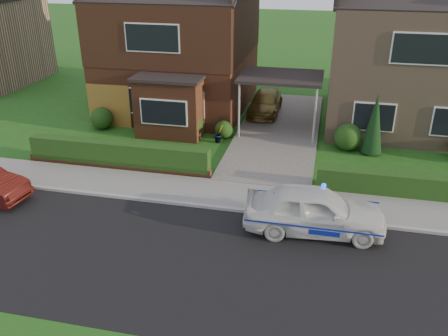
# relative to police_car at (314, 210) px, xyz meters

# --- Properties ---
(ground) EXTENTS (120.00, 120.00, 0.00)m
(ground) POSITION_rel_police_car_xyz_m (-2.09, -2.40, -0.74)
(ground) COLOR #1D4F15
(ground) RESTS_ON ground
(road) EXTENTS (60.00, 6.00, 0.02)m
(road) POSITION_rel_police_car_xyz_m (-2.09, -2.40, -0.74)
(road) COLOR black
(road) RESTS_ON ground
(kerb) EXTENTS (60.00, 0.16, 0.12)m
(kerb) POSITION_rel_police_car_xyz_m (-2.09, 0.65, -0.68)
(kerb) COLOR #9E9993
(kerb) RESTS_ON ground
(sidewalk) EXTENTS (60.00, 2.00, 0.10)m
(sidewalk) POSITION_rel_police_car_xyz_m (-2.09, 1.70, -0.69)
(sidewalk) COLOR slate
(sidewalk) RESTS_ON ground
(driveway) EXTENTS (3.80, 12.00, 0.12)m
(driveway) POSITION_rel_police_car_xyz_m (-2.09, 8.60, -0.68)
(driveway) COLOR #666059
(driveway) RESTS_ON ground
(house_left) EXTENTS (7.50, 9.53, 7.25)m
(house_left) POSITION_rel_police_car_xyz_m (-7.87, 11.50, 3.07)
(house_left) COLOR brown
(house_left) RESTS_ON ground
(house_right) EXTENTS (7.50, 8.06, 7.25)m
(house_right) POSITION_rel_police_car_xyz_m (3.71, 11.59, 2.92)
(house_right) COLOR #92745A
(house_right) RESTS_ON ground
(carport_link) EXTENTS (3.80, 3.00, 2.77)m
(carport_link) POSITION_rel_police_car_xyz_m (-2.09, 8.55, 1.91)
(carport_link) COLOR black
(carport_link) RESTS_ON ground
(garage_door) EXTENTS (2.20, 0.10, 2.10)m
(garage_door) POSITION_rel_police_car_xyz_m (-10.34, 7.56, 0.31)
(garage_door) COLOR brown
(garage_door) RESTS_ON ground
(dwarf_wall) EXTENTS (7.70, 0.25, 0.36)m
(dwarf_wall) POSITION_rel_police_car_xyz_m (-7.89, 2.90, -0.56)
(dwarf_wall) COLOR brown
(dwarf_wall) RESTS_ON ground
(hedge_left) EXTENTS (7.50, 0.55, 0.90)m
(hedge_left) POSITION_rel_police_car_xyz_m (-7.89, 3.05, -0.74)
(hedge_left) COLOR #173410
(hedge_left) RESTS_ON ground
(hedge_right) EXTENTS (7.50, 0.55, 0.80)m
(hedge_right) POSITION_rel_police_car_xyz_m (3.71, 2.95, -0.74)
(hedge_right) COLOR #173410
(hedge_right) RESTS_ON ground
(shrub_left_far) EXTENTS (1.08, 1.08, 1.08)m
(shrub_left_far) POSITION_rel_police_car_xyz_m (-10.59, 7.10, -0.20)
(shrub_left_far) COLOR #173410
(shrub_left_far) RESTS_ON ground
(shrub_left_mid) EXTENTS (1.32, 1.32, 1.32)m
(shrub_left_mid) POSITION_rel_police_car_xyz_m (-6.09, 6.90, -0.08)
(shrub_left_mid) COLOR #173410
(shrub_left_mid) RESTS_ON ground
(shrub_left_near) EXTENTS (0.84, 0.84, 0.84)m
(shrub_left_near) POSITION_rel_police_car_xyz_m (-4.49, 7.20, -0.32)
(shrub_left_near) COLOR #173410
(shrub_left_near) RESTS_ON ground
(shrub_right_near) EXTENTS (1.20, 1.20, 1.20)m
(shrub_right_near) POSITION_rel_police_car_xyz_m (1.11, 7.00, -0.14)
(shrub_right_near) COLOR #173410
(shrub_right_near) RESTS_ON ground
(conifer_a) EXTENTS (0.90, 0.90, 2.60)m
(conifer_a) POSITION_rel_police_car_xyz_m (2.11, 6.80, 0.56)
(conifer_a) COLOR black
(conifer_a) RESTS_ON ground
(police_car) EXTENTS (4.01, 4.48, 1.65)m
(police_car) POSITION_rel_police_car_xyz_m (0.00, 0.00, 0.00)
(police_car) COLOR silver
(police_car) RESTS_ON ground
(driveway_car) EXTENTS (1.55, 3.80, 1.10)m
(driveway_car) POSITION_rel_police_car_xyz_m (-3.09, 10.98, -0.07)
(driveway_car) COLOR brown
(driveway_car) RESTS_ON driveway
(potted_plant_a) EXTENTS (0.45, 0.38, 0.71)m
(potted_plant_a) POSITION_rel_police_car_xyz_m (-11.09, 3.60, -0.39)
(potted_plant_a) COLOR gray
(potted_plant_a) RESTS_ON ground
(potted_plant_b) EXTENTS (0.58, 0.57, 0.82)m
(potted_plant_b) POSITION_rel_police_car_xyz_m (-4.59, 6.60, -0.33)
(potted_plant_b) COLOR gray
(potted_plant_b) RESTS_ON ground
(potted_plant_c) EXTENTS (0.50, 0.50, 0.67)m
(potted_plant_c) POSITION_rel_police_car_xyz_m (-6.58, 4.03, -0.41)
(potted_plant_c) COLOR gray
(potted_plant_c) RESTS_ON ground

